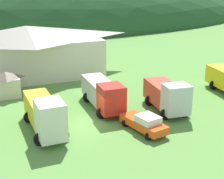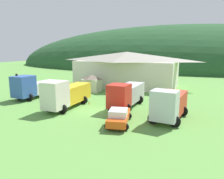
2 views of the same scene
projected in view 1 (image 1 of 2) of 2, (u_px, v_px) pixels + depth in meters
name	position (u px, v px, depth m)	size (l,w,h in m)	color
ground_plane	(92.00, 122.00, 32.60)	(200.00, 200.00, 0.00)	#5B9342
forested_hill_backdrop	(10.00, 25.00, 94.46)	(150.07, 60.00, 34.40)	#234C28
depot_building	(28.00, 50.00, 46.63)	(20.76, 10.83, 6.92)	silver
play_shed_cream	(6.00, 84.00, 38.96)	(3.18, 2.55, 3.03)	beige
heavy_rig_striped	(45.00, 113.00, 29.97)	(3.10, 8.28, 3.71)	silver
crane_truck_red	(103.00, 93.00, 35.46)	(3.26, 8.07, 3.31)	red
tow_truck_silver	(167.00, 95.00, 34.74)	(3.63, 6.80, 3.47)	silver
service_pickup_orange	(145.00, 123.00, 30.52)	(2.95, 5.14, 1.66)	#E54E16
traffic_cone_near_pickup	(57.00, 117.00, 33.74)	(0.36, 0.36, 0.64)	orange
traffic_cone_mid_row	(112.00, 118.00, 33.70)	(0.36, 0.36, 0.50)	orange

